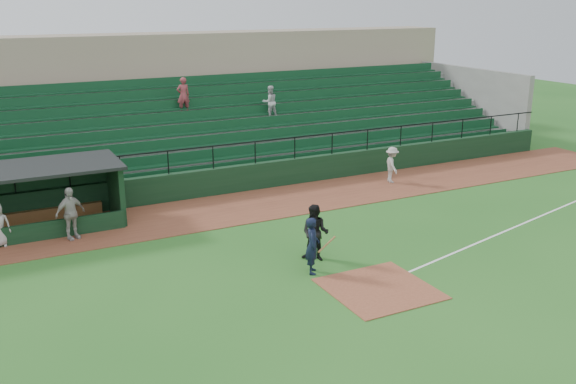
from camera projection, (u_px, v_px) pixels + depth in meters
name	position (u px, v px, depth m)	size (l,w,h in m)	color
ground	(361.00, 277.00, 19.81)	(90.00, 90.00, 0.00)	#255E1E
warning_track	(255.00, 205.00, 26.63)	(40.00, 4.00, 0.03)	brown
home_plate_dirt	(379.00, 289.00, 18.96)	(3.00, 3.00, 0.03)	brown
foul_line	(520.00, 225.00, 24.31)	(18.00, 0.09, 0.01)	white
stadium_structure	(188.00, 119.00, 33.18)	(38.00, 13.08, 6.40)	black
batter_at_plate	(313.00, 245.00, 19.85)	(1.14, 0.79, 1.83)	black
umpire	(315.00, 233.00, 20.83)	(0.92, 0.72, 1.90)	black
runner	(392.00, 165.00, 29.68)	(1.08, 0.62, 1.68)	#ABA6A0
dugout_player_a	(70.00, 213.00, 22.58)	(1.12, 0.47, 1.92)	#AAA49F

